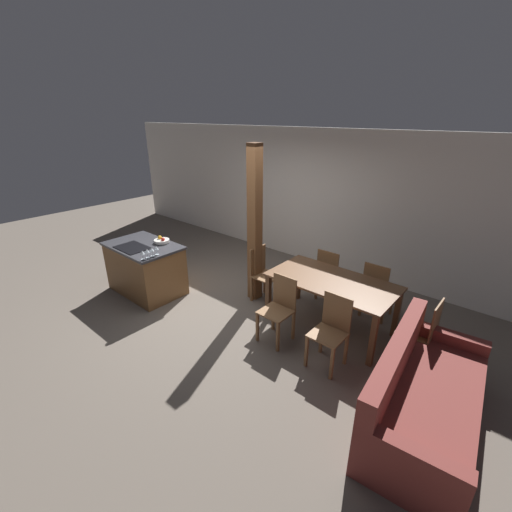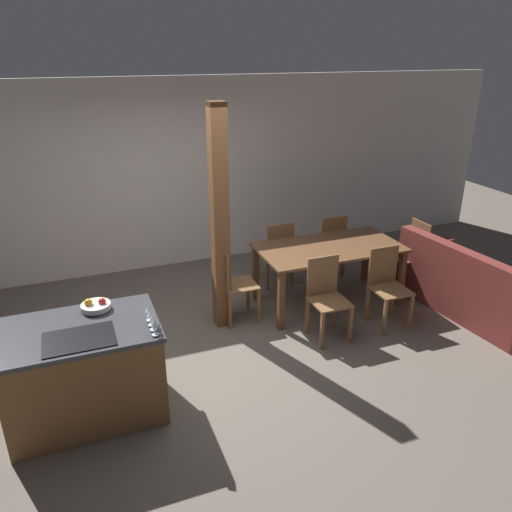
{
  "view_description": "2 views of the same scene",
  "coord_description": "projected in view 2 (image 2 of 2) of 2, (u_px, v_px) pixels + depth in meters",
  "views": [
    {
      "loc": [
        3.71,
        -3.41,
        2.95
      ],
      "look_at": [
        0.6,
        0.2,
        0.95
      ],
      "focal_mm": 24.0,
      "sensor_mm": 36.0,
      "label": 1
    },
    {
      "loc": [
        -1.2,
        -4.46,
        3.05
      ],
      "look_at": [
        0.6,
        0.2,
        0.95
      ],
      "focal_mm": 35.0,
      "sensor_mm": 36.0,
      "label": 2
    }
  ],
  "objects": [
    {
      "name": "couch",
      "position": [
        476.0,
        291.0,
        6.1
      ],
      "size": [
        1.06,
        2.04,
        0.88
      ],
      "rotation": [
        0.0,
        0.0,
        1.67
      ],
      "color": "maroon",
      "rests_on": "ground_plane"
    },
    {
      "name": "dining_chair_near_right",
      "position": [
        387.0,
        285.0,
        5.81
      ],
      "size": [
        0.4,
        0.4,
        0.92
      ],
      "color": "brown",
      "rests_on": "ground_plane"
    },
    {
      "name": "wine_glass_end",
      "position": [
        149.0,
        309.0,
        4.22
      ],
      "size": [
        0.07,
        0.07,
        0.14
      ],
      "color": "silver",
      "rests_on": "kitchen_island"
    },
    {
      "name": "dining_chair_far_left",
      "position": [
        277.0,
        252.0,
        6.74
      ],
      "size": [
        0.4,
        0.4,
        0.92
      ],
      "rotation": [
        0.0,
        0.0,
        3.14
      ],
      "color": "brown",
      "rests_on": "ground_plane"
    },
    {
      "name": "wine_glass_near",
      "position": [
        154.0,
        323.0,
        4.01
      ],
      "size": [
        0.07,
        0.07,
        0.14
      ],
      "color": "silver",
      "rests_on": "kitchen_island"
    },
    {
      "name": "timber_post",
      "position": [
        220.0,
        222.0,
        5.47
      ],
      "size": [
        0.18,
        0.18,
        2.55
      ],
      "color": "brown",
      "rests_on": "ground_plane"
    },
    {
      "name": "dining_chair_near_left",
      "position": [
        327.0,
        296.0,
        5.55
      ],
      "size": [
        0.4,
        0.4,
        0.92
      ],
      "color": "brown",
      "rests_on": "ground_plane"
    },
    {
      "name": "ground_plane",
      "position": [
        211.0,
        351.0,
        5.42
      ],
      "size": [
        16.0,
        16.0,
        0.0
      ],
      "primitive_type": "plane",
      "color": "#665B51"
    },
    {
      "name": "wall_back",
      "position": [
        157.0,
        177.0,
        7.07
      ],
      "size": [
        11.2,
        0.08,
        2.7
      ],
      "color": "silver",
      "rests_on": "ground_plane"
    },
    {
      "name": "dining_chair_foot_end",
      "position": [
        411.0,
        253.0,
        6.7
      ],
      "size": [
        0.4,
        0.4,
        0.92
      ],
      "rotation": [
        0.0,
        0.0,
        -1.57
      ],
      "color": "brown",
      "rests_on": "ground_plane"
    },
    {
      "name": "kitchen_island",
      "position": [
        85.0,
        372.0,
        4.34
      ],
      "size": [
        1.32,
        0.86,
        0.89
      ],
      "color": "brown",
      "rests_on": "ground_plane"
    },
    {
      "name": "fruit_bowl",
      "position": [
        96.0,
        306.0,
        4.44
      ],
      "size": [
        0.26,
        0.26,
        0.11
      ],
      "color": "silver",
      "rests_on": "kitchen_island"
    },
    {
      "name": "dining_table",
      "position": [
        329.0,
        254.0,
        6.21
      ],
      "size": [
        1.78,
        0.94,
        0.77
      ],
      "color": "brown",
      "rests_on": "ground_plane"
    },
    {
      "name": "wine_glass_far",
      "position": [
        151.0,
        314.0,
        4.15
      ],
      "size": [
        0.07,
        0.07,
        0.14
      ],
      "color": "silver",
      "rests_on": "kitchen_island"
    },
    {
      "name": "dining_chair_far_right",
      "position": [
        329.0,
        244.0,
        7.01
      ],
      "size": [
        0.4,
        0.4,
        0.92
      ],
      "rotation": [
        0.0,
        0.0,
        3.14
      ],
      "color": "brown",
      "rests_on": "ground_plane"
    },
    {
      "name": "dining_chair_head_end",
      "position": [
        233.0,
        283.0,
        5.86
      ],
      "size": [
        0.4,
        0.4,
        0.92
      ],
      "rotation": [
        0.0,
        0.0,
        1.57
      ],
      "color": "brown",
      "rests_on": "ground_plane"
    },
    {
      "name": "wine_glass_middle",
      "position": [
        153.0,
        318.0,
        4.08
      ],
      "size": [
        0.07,
        0.07,
        0.14
      ],
      "color": "silver",
      "rests_on": "kitchen_island"
    }
  ]
}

